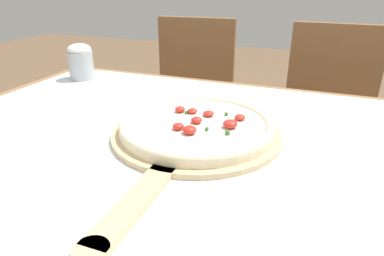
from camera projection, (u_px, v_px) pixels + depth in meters
dining_table at (176, 186)px, 0.76m from camera, size 1.32×1.05×0.72m
towel_cloth at (175, 148)px, 0.72m from camera, size 1.24×0.97×0.00m
pizza_peel at (193, 137)px, 0.75m from camera, size 0.38×0.60×0.01m
pizza at (197, 125)px, 0.76m from camera, size 0.34×0.34×0.04m
chair_left at (191, 98)px, 1.69m from camera, size 0.43×0.43×0.88m
chair_right at (326, 115)px, 1.48m from camera, size 0.41×0.41×0.88m
flour_cup at (81, 61)px, 1.17m from camera, size 0.08×0.08×0.12m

